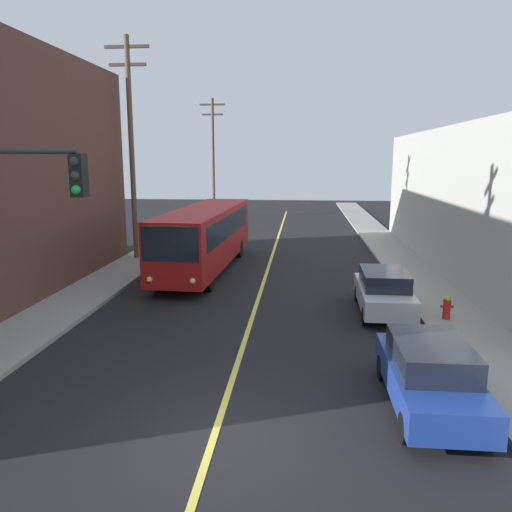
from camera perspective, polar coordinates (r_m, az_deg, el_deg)
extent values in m
plane|color=black|center=(11.11, -4.79, -19.77)|extent=(120.00, 120.00, 0.00)
cube|color=gray|center=(22.10, -18.96, -4.25)|extent=(2.50, 90.00, 0.15)
cube|color=gray|center=(20.91, 20.45, -5.21)|extent=(2.50, 90.00, 0.15)
cube|color=#D8CC4C|center=(25.10, 1.20, -2.01)|extent=(0.16, 60.00, 0.01)
cube|color=black|center=(20.47, -24.99, -1.50)|extent=(0.06, 15.24, 1.30)
cube|color=black|center=(20.08, -25.74, 7.46)|extent=(0.06, 15.24, 1.30)
cube|color=black|center=(20.19, -26.54, 16.54)|extent=(0.06, 15.24, 1.30)
cube|color=black|center=(27.68, 19.49, 1.95)|extent=(0.06, 17.83, 1.30)
cube|color=black|center=(27.39, 19.92, 8.57)|extent=(0.06, 17.83, 1.30)
cube|color=maroon|center=(25.77, -5.75, 2.41)|extent=(3.09, 12.10, 2.75)
cube|color=black|center=(20.01, -9.80, 1.31)|extent=(2.35, 0.19, 1.40)
cube|color=black|center=(31.49, -3.21, 5.17)|extent=(2.30, 0.18, 1.10)
cube|color=black|center=(26.03, -8.47, 3.59)|extent=(0.52, 10.19, 1.10)
cube|color=black|center=(25.43, -3.02, 3.53)|extent=(0.52, 10.19, 1.10)
cube|color=orange|center=(19.92, -9.85, 3.02)|extent=(1.79, 0.14, 0.30)
sphere|color=#F9D872|center=(20.55, -12.08, -2.65)|extent=(0.24, 0.24, 0.24)
sphere|color=#F9D872|center=(20.01, -7.26, -2.85)|extent=(0.24, 0.24, 0.24)
cylinder|color=black|center=(22.38, -11.02, -2.53)|extent=(0.34, 1.01, 1.00)
cylinder|color=black|center=(21.76, -5.40, -2.76)|extent=(0.34, 1.01, 1.00)
cylinder|color=black|center=(29.61, -6.23, 0.93)|extent=(0.34, 1.01, 1.00)
cylinder|color=black|center=(29.15, -1.94, 0.83)|extent=(0.34, 1.01, 1.00)
cube|color=navy|center=(12.45, 19.17, -13.35)|extent=(1.82, 4.41, 0.70)
cube|color=black|center=(12.21, 19.36, -10.56)|extent=(1.63, 2.47, 0.60)
cylinder|color=black|center=(11.13, 16.77, -18.29)|extent=(0.22, 0.64, 0.64)
cylinder|color=black|center=(11.55, 24.95, -17.74)|extent=(0.22, 0.64, 0.64)
cylinder|color=black|center=(13.78, 14.25, -12.23)|extent=(0.22, 0.64, 0.64)
cylinder|color=black|center=(14.12, 20.82, -12.04)|extent=(0.22, 0.64, 0.64)
cube|color=#B7B7BC|center=(19.24, 14.35, -4.39)|extent=(1.88, 4.43, 0.70)
cube|color=black|center=(19.09, 14.44, -2.51)|extent=(1.66, 2.49, 0.60)
cylinder|color=black|center=(17.82, 12.39, -6.73)|extent=(0.23, 0.64, 0.64)
cylinder|color=black|center=(18.06, 17.47, -6.75)|extent=(0.23, 0.64, 0.64)
cylinder|color=black|center=(20.68, 11.54, -4.20)|extent=(0.23, 0.64, 0.64)
cylinder|color=black|center=(20.89, 15.93, -4.25)|extent=(0.23, 0.64, 0.64)
cylinder|color=brown|center=(28.69, -14.02, 11.60)|extent=(0.28, 0.28, 11.92)
cube|color=#4C3D2D|center=(29.26, -14.55, 22.14)|extent=(2.40, 0.16, 0.16)
cube|color=#4C3D2D|center=(29.10, -14.45, 20.41)|extent=(2.00, 0.16, 0.16)
cylinder|color=brown|center=(48.99, -4.91, 11.07)|extent=(0.28, 0.28, 11.11)
cube|color=#4C3D2D|center=(49.24, -5.01, 16.85)|extent=(2.40, 0.16, 0.16)
cube|color=#4C3D2D|center=(49.16, -4.99, 15.80)|extent=(2.00, 0.16, 0.16)
cylinder|color=#2D2D33|center=(13.28, -26.73, 10.61)|extent=(3.50, 0.12, 0.12)
cube|color=black|center=(12.46, -19.58, 8.65)|extent=(0.32, 0.36, 1.00)
sphere|color=#2D2D2D|center=(12.28, -20.05, 10.09)|extent=(0.22, 0.22, 0.22)
sphere|color=#2D2D2D|center=(12.29, -19.96, 8.60)|extent=(0.22, 0.22, 0.22)
sphere|color=green|center=(12.30, -19.86, 7.11)|extent=(0.22, 0.22, 0.22)
cylinder|color=red|center=(18.80, 20.95, -5.70)|extent=(0.26, 0.26, 0.70)
sphere|color=gold|center=(18.70, 21.02, -4.61)|extent=(0.24, 0.24, 0.24)
cylinder|color=red|center=(18.73, 20.49, -5.41)|extent=(0.12, 0.10, 0.10)
cylinder|color=red|center=(18.82, 21.44, -5.40)|extent=(0.12, 0.10, 0.10)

